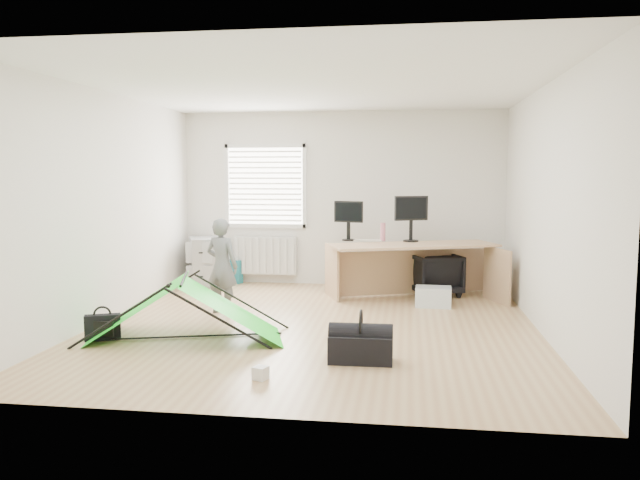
# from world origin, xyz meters

# --- Properties ---
(ground) EXTENTS (5.50, 5.50, 0.00)m
(ground) POSITION_xyz_m (0.00, 0.00, 0.00)
(ground) COLOR tan
(ground) RESTS_ON ground
(back_wall) EXTENTS (5.00, 0.02, 2.70)m
(back_wall) POSITION_xyz_m (0.00, 2.75, 1.35)
(back_wall) COLOR silver
(back_wall) RESTS_ON ground
(window) EXTENTS (1.20, 0.06, 1.20)m
(window) POSITION_xyz_m (-1.20, 2.71, 1.55)
(window) COLOR silver
(window) RESTS_ON back_wall
(radiator) EXTENTS (1.00, 0.12, 0.60)m
(radiator) POSITION_xyz_m (-1.20, 2.67, 0.45)
(radiator) COLOR silver
(radiator) RESTS_ON back_wall
(desk) EXTENTS (2.40, 1.50, 0.78)m
(desk) POSITION_xyz_m (1.12, 1.67, 0.39)
(desk) COLOR tan
(desk) RESTS_ON ground
(filing_cabinet) EXTENTS (0.70, 0.78, 0.75)m
(filing_cabinet) POSITION_xyz_m (-2.08, 2.38, 0.38)
(filing_cabinet) COLOR #999B9E
(filing_cabinet) RESTS_ON ground
(monitor_left) EXTENTS (0.44, 0.23, 0.42)m
(monitor_left) POSITION_xyz_m (0.19, 1.98, 0.99)
(monitor_left) COLOR black
(monitor_left) RESTS_ON desk
(monitor_right) EXTENTS (0.50, 0.30, 0.48)m
(monitor_right) POSITION_xyz_m (1.08, 1.98, 1.02)
(monitor_right) COLOR black
(monitor_right) RESTS_ON desk
(keyboard) EXTENTS (0.41, 0.19, 0.02)m
(keyboard) POSITION_xyz_m (0.48, 1.96, 0.79)
(keyboard) COLOR beige
(keyboard) RESTS_ON desk
(thermos) EXTENTS (0.08, 0.08, 0.26)m
(thermos) POSITION_xyz_m (0.69, 1.99, 0.91)
(thermos) COLOR #CD7384
(thermos) RESTS_ON desk
(office_chair) EXTENTS (0.84, 0.85, 0.61)m
(office_chair) POSITION_xyz_m (1.44, 2.05, 0.30)
(office_chair) COLOR black
(office_chair) RESTS_ON ground
(person) EXTENTS (0.50, 0.40, 1.19)m
(person) POSITION_xyz_m (-1.25, 0.49, 0.60)
(person) COLOR slate
(person) RESTS_ON ground
(kite) EXTENTS (2.23, 1.44, 0.64)m
(kite) POSITION_xyz_m (-1.29, -0.73, 0.32)
(kite) COLOR #15E01D
(kite) RESTS_ON ground
(storage_crate) EXTENTS (0.48, 0.34, 0.26)m
(storage_crate) POSITION_xyz_m (1.39, 1.26, 0.13)
(storage_crate) COLOR silver
(storage_crate) RESTS_ON ground
(tote_bag) EXTENTS (0.34, 0.22, 0.37)m
(tote_bag) POSITION_xyz_m (-1.73, 2.63, 0.19)
(tote_bag) COLOR teal
(tote_bag) RESTS_ON ground
(laptop_bag) EXTENTS (0.37, 0.24, 0.27)m
(laptop_bag) POSITION_xyz_m (-2.12, -0.92, 0.14)
(laptop_bag) COLOR black
(laptop_bag) RESTS_ON ground
(white_box) EXTENTS (0.14, 0.14, 0.11)m
(white_box) POSITION_xyz_m (-0.18, -1.93, 0.06)
(white_box) COLOR silver
(white_box) RESTS_ON ground
(duffel_bag) EXTENTS (0.59, 0.31, 0.26)m
(duffel_bag) POSITION_xyz_m (0.62, -1.32, 0.13)
(duffel_bag) COLOR black
(duffel_bag) RESTS_ON ground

